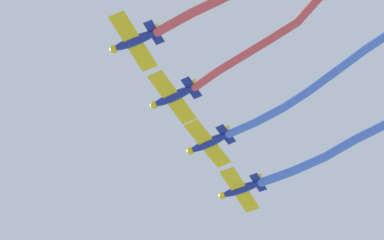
{
  "coord_description": "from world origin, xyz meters",
  "views": [
    {
      "loc": [
        4.0,
        -51.04,
        6.68
      ],
      "look_at": [
        -5.58,
        -4.33,
        63.09
      ],
      "focal_mm": 79.49,
      "sensor_mm": 36.0,
      "label": 1
    }
  ],
  "objects": [
    {
      "name": "airplane_lead",
      "position": [
        -2.83,
        4.75,
        62.95
      ],
      "size": [
        4.65,
        6.1,
        1.5
      ],
      "rotation": [
        0.0,
        0.0,
        2.88
      ],
      "color": "navy"
    },
    {
      "name": "smoke_trail_lead",
      "position": [
        8.14,
        1.48,
        63.72
      ],
      "size": [
        18.48,
        6.76,
        2.14
      ],
      "color": "#4C75DB"
    },
    {
      "name": "airplane_left_wing",
      "position": [
        -4.72,
        -1.28,
        63.25
      ],
      "size": [
        4.66,
        6.06,
        1.5
      ],
      "rotation": [
        0.0,
        0.0,
        2.79
      ],
      "color": "navy"
    },
    {
      "name": "smoke_trail_left_wing",
      "position": [
        8.31,
        -8.58,
        62.18
      ],
      "size": [
        22.13,
        14.76,
        3.1
      ],
      "color": "#4C75DB"
    },
    {
      "name": "airplane_right_wing",
      "position": [
        -6.62,
        -7.32,
        62.95
      ],
      "size": [
        4.66,
        6.08,
        1.5
      ],
      "rotation": [
        0.0,
        0.0,
        2.83
      ],
      "color": "navy"
    },
    {
      "name": "smoke_trail_right_wing",
      "position": [
        4.13,
        -12.31,
        64.28
      ],
      "size": [
        17.31,
        10.39,
        4.02
      ],
      "color": "#DB4C4C"
    },
    {
      "name": "airplane_slot",
      "position": [
        -8.52,
        -13.36,
        63.25
      ],
      "size": [
        4.64,
        6.1,
        1.5
      ],
      "rotation": [
        0.0,
        0.0,
        2.9
      ],
      "color": "navy"
    }
  ]
}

